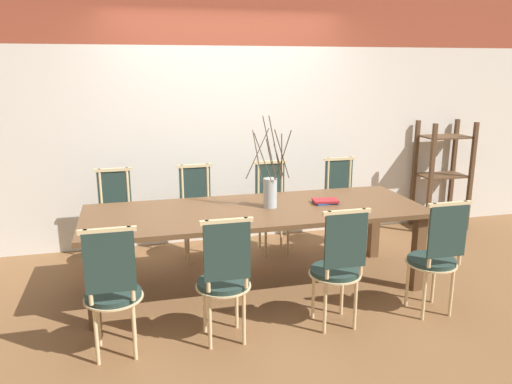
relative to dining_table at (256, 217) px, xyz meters
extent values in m
plane|color=brown|center=(0.00, 0.00, -0.65)|extent=(16.00, 16.00, 0.00)
cube|color=silver|center=(0.00, 1.36, 0.42)|extent=(12.00, 0.06, 2.12)
cube|color=brown|center=(0.00, 0.00, 0.06)|extent=(2.92, 1.02, 0.04)
cube|color=brown|center=(-1.35, -0.41, -0.30)|extent=(0.09, 0.09, 0.68)
cube|color=brown|center=(1.35, -0.41, -0.30)|extent=(0.09, 0.09, 0.68)
cube|color=brown|center=(-1.35, 0.41, -0.30)|extent=(0.09, 0.09, 0.68)
cube|color=brown|center=(1.35, 0.41, -0.30)|extent=(0.09, 0.09, 0.68)
cylinder|color=#233833|center=(-1.19, -0.79, -0.21)|extent=(0.37, 0.37, 0.04)
cylinder|color=beige|center=(-1.19, -0.79, -0.24)|extent=(0.39, 0.39, 0.01)
cylinder|color=beige|center=(-1.31, -0.67, -0.44)|extent=(0.03, 0.03, 0.42)
cylinder|color=beige|center=(-1.07, -0.67, -0.44)|extent=(0.03, 0.03, 0.42)
cylinder|color=beige|center=(-1.31, -0.91, -0.44)|extent=(0.03, 0.03, 0.42)
cylinder|color=beige|center=(-1.07, -0.91, -0.44)|extent=(0.03, 0.03, 0.42)
cylinder|color=beige|center=(-1.32, -0.95, 0.06)|extent=(0.03, 0.03, 0.50)
cylinder|color=beige|center=(-1.06, -0.95, 0.06)|extent=(0.03, 0.03, 0.50)
cube|color=#233833|center=(-1.19, -0.96, 0.08)|extent=(0.32, 0.02, 0.40)
cube|color=beige|center=(-1.19, -0.95, 0.29)|extent=(0.36, 0.03, 0.03)
cylinder|color=#233833|center=(-0.44, -0.79, -0.21)|extent=(0.37, 0.37, 0.04)
cylinder|color=beige|center=(-0.44, -0.79, -0.24)|extent=(0.39, 0.39, 0.01)
cylinder|color=beige|center=(-0.56, -0.67, -0.44)|extent=(0.03, 0.03, 0.42)
cylinder|color=beige|center=(-0.32, -0.67, -0.44)|extent=(0.03, 0.03, 0.42)
cylinder|color=beige|center=(-0.56, -0.91, -0.44)|extent=(0.03, 0.03, 0.42)
cylinder|color=beige|center=(-0.32, -0.91, -0.44)|extent=(0.03, 0.03, 0.42)
cylinder|color=beige|center=(-0.57, -0.95, 0.06)|extent=(0.03, 0.03, 0.50)
cylinder|color=beige|center=(-0.31, -0.95, 0.06)|extent=(0.03, 0.03, 0.50)
cube|color=#233833|center=(-0.44, -0.96, 0.08)|extent=(0.32, 0.02, 0.40)
cube|color=beige|center=(-0.44, -0.95, 0.29)|extent=(0.36, 0.03, 0.03)
cylinder|color=#233833|center=(0.41, -0.79, -0.21)|extent=(0.37, 0.37, 0.04)
cylinder|color=beige|center=(0.41, -0.79, -0.24)|extent=(0.39, 0.39, 0.01)
cylinder|color=beige|center=(0.29, -0.67, -0.44)|extent=(0.03, 0.03, 0.42)
cylinder|color=beige|center=(0.53, -0.67, -0.44)|extent=(0.03, 0.03, 0.42)
cylinder|color=beige|center=(0.29, -0.91, -0.44)|extent=(0.03, 0.03, 0.42)
cylinder|color=beige|center=(0.53, -0.91, -0.44)|extent=(0.03, 0.03, 0.42)
cylinder|color=beige|center=(0.28, -0.95, 0.06)|extent=(0.03, 0.03, 0.50)
cylinder|color=beige|center=(0.54, -0.95, 0.06)|extent=(0.03, 0.03, 0.50)
cube|color=#233833|center=(0.41, -0.96, 0.08)|extent=(0.32, 0.02, 0.40)
cube|color=beige|center=(0.41, -0.95, 0.29)|extent=(0.36, 0.03, 0.03)
cylinder|color=#233833|center=(1.23, -0.79, -0.21)|extent=(0.37, 0.37, 0.04)
cylinder|color=beige|center=(1.23, -0.79, -0.24)|extent=(0.39, 0.39, 0.01)
cylinder|color=beige|center=(1.10, -0.67, -0.44)|extent=(0.03, 0.03, 0.42)
cylinder|color=beige|center=(1.35, -0.67, -0.44)|extent=(0.03, 0.03, 0.42)
cylinder|color=beige|center=(1.10, -0.91, -0.44)|extent=(0.03, 0.03, 0.42)
cylinder|color=beige|center=(1.35, -0.91, -0.44)|extent=(0.03, 0.03, 0.42)
cylinder|color=beige|center=(1.10, -0.95, 0.06)|extent=(0.03, 0.03, 0.50)
cylinder|color=beige|center=(1.35, -0.95, 0.06)|extent=(0.03, 0.03, 0.50)
cube|color=#233833|center=(1.23, -0.96, 0.08)|extent=(0.32, 0.02, 0.40)
cube|color=beige|center=(1.23, -0.95, 0.29)|extent=(0.36, 0.03, 0.03)
cylinder|color=#233833|center=(-1.20, 0.79, -0.21)|extent=(0.37, 0.37, 0.04)
cylinder|color=beige|center=(-1.20, 0.79, -0.24)|extent=(0.39, 0.39, 0.01)
cylinder|color=beige|center=(-1.08, 0.67, -0.44)|extent=(0.03, 0.03, 0.42)
cylinder|color=beige|center=(-1.32, 0.67, -0.44)|extent=(0.03, 0.03, 0.42)
cylinder|color=beige|center=(-1.08, 0.91, -0.44)|extent=(0.03, 0.03, 0.42)
cylinder|color=beige|center=(-1.32, 0.91, -0.44)|extent=(0.03, 0.03, 0.42)
cylinder|color=beige|center=(-1.07, 0.95, 0.06)|extent=(0.03, 0.03, 0.50)
cylinder|color=beige|center=(-1.33, 0.95, 0.06)|extent=(0.03, 0.03, 0.50)
cube|color=#233833|center=(-1.20, 0.96, 0.08)|extent=(0.32, 0.02, 0.40)
cube|color=beige|center=(-1.20, 0.95, 0.29)|extent=(0.36, 0.03, 0.03)
cylinder|color=#233833|center=(-0.40, 0.79, -0.21)|extent=(0.37, 0.37, 0.04)
cylinder|color=beige|center=(-0.40, 0.79, -0.24)|extent=(0.39, 0.39, 0.01)
cylinder|color=beige|center=(-0.28, 0.67, -0.44)|extent=(0.03, 0.03, 0.42)
cylinder|color=beige|center=(-0.52, 0.67, -0.44)|extent=(0.03, 0.03, 0.42)
cylinder|color=beige|center=(-0.28, 0.91, -0.44)|extent=(0.03, 0.03, 0.42)
cylinder|color=beige|center=(-0.52, 0.91, -0.44)|extent=(0.03, 0.03, 0.42)
cylinder|color=beige|center=(-0.27, 0.95, 0.06)|extent=(0.03, 0.03, 0.50)
cylinder|color=beige|center=(-0.53, 0.95, 0.06)|extent=(0.03, 0.03, 0.50)
cube|color=#233833|center=(-0.40, 0.96, 0.08)|extent=(0.32, 0.02, 0.40)
cube|color=beige|center=(-0.40, 0.95, 0.29)|extent=(0.36, 0.03, 0.03)
cylinder|color=#233833|center=(0.40, 0.79, -0.21)|extent=(0.37, 0.37, 0.04)
cylinder|color=beige|center=(0.40, 0.79, -0.24)|extent=(0.39, 0.39, 0.01)
cylinder|color=beige|center=(0.52, 0.67, -0.44)|extent=(0.03, 0.03, 0.42)
cylinder|color=beige|center=(0.28, 0.67, -0.44)|extent=(0.03, 0.03, 0.42)
cylinder|color=beige|center=(0.52, 0.91, -0.44)|extent=(0.03, 0.03, 0.42)
cylinder|color=beige|center=(0.28, 0.91, -0.44)|extent=(0.03, 0.03, 0.42)
cylinder|color=beige|center=(0.53, 0.95, 0.06)|extent=(0.03, 0.03, 0.50)
cylinder|color=beige|center=(0.27, 0.95, 0.06)|extent=(0.03, 0.03, 0.50)
cube|color=#233833|center=(0.40, 0.96, 0.08)|extent=(0.32, 0.02, 0.40)
cube|color=beige|center=(0.40, 0.95, 0.29)|extent=(0.36, 0.03, 0.03)
cylinder|color=#233833|center=(1.18, 0.79, -0.21)|extent=(0.37, 0.37, 0.04)
cylinder|color=beige|center=(1.18, 0.79, -0.24)|extent=(0.39, 0.39, 0.01)
cylinder|color=beige|center=(1.31, 0.67, -0.44)|extent=(0.03, 0.03, 0.42)
cylinder|color=beige|center=(1.06, 0.67, -0.44)|extent=(0.03, 0.03, 0.42)
cylinder|color=beige|center=(1.31, 0.91, -0.44)|extent=(0.03, 0.03, 0.42)
cylinder|color=beige|center=(1.06, 0.91, -0.44)|extent=(0.03, 0.03, 0.42)
cylinder|color=beige|center=(1.31, 0.95, 0.06)|extent=(0.03, 0.03, 0.50)
cylinder|color=beige|center=(1.05, 0.95, 0.06)|extent=(0.03, 0.03, 0.50)
cube|color=#233833|center=(1.18, 0.96, 0.08)|extent=(0.32, 0.02, 0.40)
cube|color=beige|center=(1.18, 0.95, 0.29)|extent=(0.36, 0.03, 0.03)
cylinder|color=#B2BCC1|center=(0.13, 0.02, 0.20)|extent=(0.12, 0.12, 0.26)
cylinder|color=#473828|center=(0.05, -0.03, 0.53)|extent=(0.12, 0.17, 0.40)
cylinder|color=#473828|center=(0.21, -0.07, 0.55)|extent=(0.19, 0.16, 0.45)
cylinder|color=#473828|center=(0.26, 0.04, 0.55)|extent=(0.05, 0.26, 0.43)
cylinder|color=#473828|center=(0.19, -0.04, 0.49)|extent=(0.14, 0.13, 0.32)
cylinder|color=#473828|center=(0.22, -0.01, 0.53)|extent=(0.07, 0.19, 0.40)
cylinder|color=#473828|center=(0.11, -0.03, 0.60)|extent=(0.12, 0.06, 0.54)
cylinder|color=#473828|center=(0.16, -0.04, 0.61)|extent=(0.14, 0.06, 0.55)
cylinder|color=#473828|center=(0.12, -0.01, 0.51)|extent=(0.08, 0.03, 0.35)
cylinder|color=#473828|center=(0.01, 0.01, 0.54)|extent=(0.03, 0.24, 0.41)
cylinder|color=#473828|center=(0.05, 0.15, 0.54)|extent=(0.26, 0.17, 0.41)
cube|color=#234C8C|center=(0.65, 0.02, 0.08)|extent=(0.20, 0.15, 0.01)
cube|color=maroon|center=(0.65, 0.02, 0.10)|extent=(0.24, 0.17, 0.02)
cube|color=#513823|center=(2.32, 0.92, 0.00)|extent=(0.04, 0.04, 1.29)
cube|color=#513823|center=(2.85, 0.92, 0.00)|extent=(0.04, 0.04, 1.29)
cube|color=#513823|center=(2.32, 1.27, 0.00)|extent=(0.04, 0.04, 1.29)
cube|color=#513823|center=(2.85, 1.27, 0.00)|extent=(0.04, 0.04, 1.29)
cube|color=#513823|center=(2.58, 1.09, -0.49)|extent=(0.54, 0.35, 0.02)
cube|color=#513823|center=(2.58, 1.09, 0.00)|extent=(0.54, 0.35, 0.02)
cube|color=#513823|center=(2.58, 1.09, 0.47)|extent=(0.54, 0.35, 0.02)
camera|label=1|loc=(-1.03, -4.00, 1.28)|focal=35.00mm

